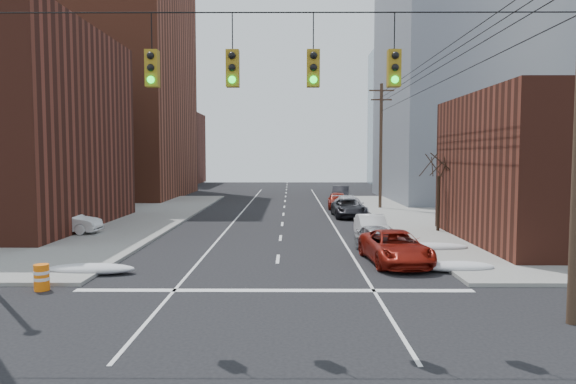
{
  "coord_description": "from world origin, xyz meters",
  "views": [
    {
      "loc": [
        0.58,
        -11.18,
        4.73
      ],
      "look_at": [
        0.46,
        13.17,
        3.0
      ],
      "focal_mm": 32.0,
      "sensor_mm": 36.0,
      "label": 1
    }
  ],
  "objects_px": {
    "parked_car_b": "(371,227)",
    "lot_car_b": "(88,203)",
    "lot_car_c": "(53,211)",
    "construction_barrel": "(42,277)",
    "parked_car_d": "(349,206)",
    "parked_car_e": "(338,200)",
    "parked_car_a": "(378,239)",
    "lot_car_a": "(65,222)",
    "parked_car_f": "(341,194)",
    "lot_car_d": "(40,209)",
    "red_pickup": "(395,247)",
    "parked_car_c": "(348,208)"
  },
  "relations": [
    {
      "from": "parked_car_b",
      "to": "lot_car_b",
      "type": "relative_size",
      "value": 0.74
    },
    {
      "from": "lot_car_c",
      "to": "construction_barrel",
      "type": "xyz_separation_m",
      "value": [
        7.92,
        -17.91,
        -0.39
      ]
    },
    {
      "from": "parked_car_d",
      "to": "lot_car_b",
      "type": "relative_size",
      "value": 0.91
    },
    {
      "from": "parked_car_e",
      "to": "lot_car_c",
      "type": "bearing_deg",
      "value": -150.57
    },
    {
      "from": "parked_car_a",
      "to": "parked_car_d",
      "type": "distance_m",
      "value": 15.79
    },
    {
      "from": "parked_car_a",
      "to": "construction_barrel",
      "type": "xyz_separation_m",
      "value": [
        -12.96,
        -6.96,
        -0.2
      ]
    },
    {
      "from": "lot_car_a",
      "to": "parked_car_d",
      "type": "bearing_deg",
      "value": -56.9
    },
    {
      "from": "parked_car_b",
      "to": "lot_car_a",
      "type": "distance_m",
      "value": 17.9
    },
    {
      "from": "parked_car_f",
      "to": "lot_car_d",
      "type": "relative_size",
      "value": 1.22
    },
    {
      "from": "parked_car_a",
      "to": "red_pickup",
      "type": "bearing_deg",
      "value": -88.27
    },
    {
      "from": "parked_car_b",
      "to": "construction_barrel",
      "type": "xyz_separation_m",
      "value": [
        -13.29,
        -10.99,
        -0.22
      ]
    },
    {
      "from": "parked_car_c",
      "to": "parked_car_e",
      "type": "distance_m",
      "value": 6.52
    },
    {
      "from": "parked_car_f",
      "to": "lot_car_d",
      "type": "distance_m",
      "value": 28.61
    },
    {
      "from": "parked_car_c",
      "to": "lot_car_c",
      "type": "relative_size",
      "value": 1.02
    },
    {
      "from": "parked_car_a",
      "to": "construction_barrel",
      "type": "relative_size",
      "value": 4.27
    },
    {
      "from": "construction_barrel",
      "to": "lot_car_b",
      "type": "bearing_deg",
      "value": 107.93
    },
    {
      "from": "red_pickup",
      "to": "parked_car_d",
      "type": "xyz_separation_m",
      "value": [
        0.06,
        18.16,
        0.03
      ]
    },
    {
      "from": "lot_car_b",
      "to": "lot_car_c",
      "type": "relative_size",
      "value": 1.16
    },
    {
      "from": "parked_car_c",
      "to": "parked_car_e",
      "type": "height_order",
      "value": "parked_car_e"
    },
    {
      "from": "lot_car_c",
      "to": "lot_car_d",
      "type": "distance_m",
      "value": 2.37
    },
    {
      "from": "parked_car_a",
      "to": "parked_car_f",
      "type": "height_order",
      "value": "parked_car_f"
    },
    {
      "from": "parked_car_c",
      "to": "parked_car_e",
      "type": "bearing_deg",
      "value": 90.55
    },
    {
      "from": "red_pickup",
      "to": "parked_car_a",
      "type": "distance_m",
      "value": 2.41
    },
    {
      "from": "parked_car_b",
      "to": "construction_barrel",
      "type": "relative_size",
      "value": 4.56
    },
    {
      "from": "parked_car_b",
      "to": "lot_car_b",
      "type": "height_order",
      "value": "lot_car_b"
    },
    {
      "from": "parked_car_e",
      "to": "lot_car_a",
      "type": "bearing_deg",
      "value": -134.48
    },
    {
      "from": "parked_car_b",
      "to": "parked_car_c",
      "type": "xyz_separation_m",
      "value": [
        -0.09,
        10.59,
        0.0
      ]
    },
    {
      "from": "red_pickup",
      "to": "parked_car_c",
      "type": "relative_size",
      "value": 1.03
    },
    {
      "from": "parked_car_a",
      "to": "construction_barrel",
      "type": "height_order",
      "value": "parked_car_a"
    },
    {
      "from": "parked_car_c",
      "to": "lot_car_b",
      "type": "xyz_separation_m",
      "value": [
        -20.63,
        1.38,
        0.24
      ]
    },
    {
      "from": "red_pickup",
      "to": "lot_car_c",
      "type": "distance_m",
      "value": 25.09
    },
    {
      "from": "parked_car_e",
      "to": "construction_barrel",
      "type": "distance_m",
      "value": 30.94
    },
    {
      "from": "parked_car_e",
      "to": "lot_car_d",
      "type": "relative_size",
      "value": 1.11
    },
    {
      "from": "parked_car_a",
      "to": "lot_car_c",
      "type": "height_order",
      "value": "lot_car_c"
    },
    {
      "from": "parked_car_c",
      "to": "parked_car_f",
      "type": "xyz_separation_m",
      "value": [
        0.77,
        14.14,
        0.09
      ]
    },
    {
      "from": "construction_barrel",
      "to": "lot_car_a",
      "type": "bearing_deg",
      "value": 110.37
    },
    {
      "from": "construction_barrel",
      "to": "parked_car_b",
      "type": "bearing_deg",
      "value": 39.58
    },
    {
      "from": "red_pickup",
      "to": "lot_car_d",
      "type": "distance_m",
      "value": 27.42
    },
    {
      "from": "parked_car_a",
      "to": "parked_car_c",
      "type": "distance_m",
      "value": 14.62
    },
    {
      "from": "parked_car_c",
      "to": "lot_car_d",
      "type": "relative_size",
      "value": 1.28
    },
    {
      "from": "construction_barrel",
      "to": "lot_car_c",
      "type": "bearing_deg",
      "value": 113.84
    },
    {
      "from": "parked_car_b",
      "to": "red_pickup",
      "type": "bearing_deg",
      "value": -89.85
    },
    {
      "from": "parked_car_b",
      "to": "lot_car_c",
      "type": "relative_size",
      "value": 0.86
    },
    {
      "from": "parked_car_c",
      "to": "construction_barrel",
      "type": "distance_m",
      "value": 25.3
    },
    {
      "from": "lot_car_d",
      "to": "construction_barrel",
      "type": "height_order",
      "value": "lot_car_d"
    },
    {
      "from": "parked_car_a",
      "to": "lot_car_d",
      "type": "xyz_separation_m",
      "value": [
        -22.59,
        12.59,
        0.14
      ]
    },
    {
      "from": "parked_car_b",
      "to": "parked_car_f",
      "type": "relative_size",
      "value": 0.89
    },
    {
      "from": "parked_car_d",
      "to": "lot_car_c",
      "type": "bearing_deg",
      "value": -173.72
    },
    {
      "from": "parked_car_b",
      "to": "parked_car_d",
      "type": "xyz_separation_m",
      "value": [
        0.11,
        11.75,
        0.05
      ]
    },
    {
      "from": "parked_car_a",
      "to": "parked_car_f",
      "type": "bearing_deg",
      "value": 80.66
    }
  ]
}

